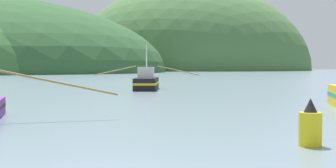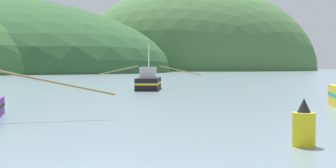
% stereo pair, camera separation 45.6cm
% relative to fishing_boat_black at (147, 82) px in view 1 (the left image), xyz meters
% --- Properties ---
extents(hill_mid_left, '(125.07, 100.06, 87.82)m').
position_rel_fishing_boat_black_xyz_m(hill_mid_left, '(14.15, 202.38, -0.83)').
color(hill_mid_left, '#47703D').
rests_on(hill_mid_left, ground).
extents(fishing_boat_black, '(12.01, 8.47, 5.45)m').
position_rel_fishing_boat_black_xyz_m(fishing_boat_black, '(0.00, 0.00, 0.00)').
color(fishing_boat_black, black).
rests_on(fishing_boat_black, ground).
extents(channel_buoy, '(0.81, 0.81, 1.68)m').
position_rel_fishing_boat_black_xyz_m(channel_buoy, '(7.24, -39.79, -0.12)').
color(channel_buoy, yellow).
rests_on(channel_buoy, ground).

